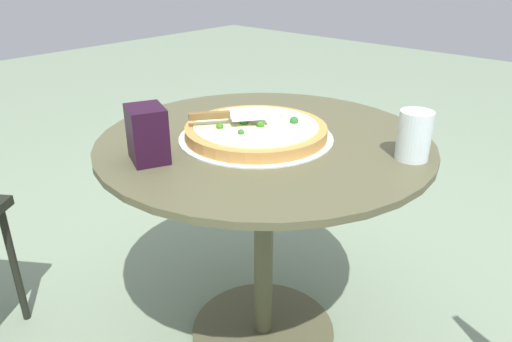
# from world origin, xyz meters

# --- Properties ---
(ground_plane) EXTENTS (10.00, 10.00, 0.00)m
(ground_plane) POSITION_xyz_m (0.00, 0.00, 0.00)
(ground_plane) COLOR gray
(patio_table) EXTENTS (0.91, 0.91, 0.68)m
(patio_table) POSITION_xyz_m (0.00, 0.00, 0.52)
(patio_table) COLOR brown
(patio_table) RESTS_ON ground
(pizza_on_tray) EXTENTS (0.42, 0.42, 0.05)m
(pizza_on_tray) POSITION_xyz_m (0.02, 0.02, 0.70)
(pizza_on_tray) COLOR silver
(pizza_on_tray) RESTS_ON patio_table
(pizza_server) EXTENTS (0.16, 0.20, 0.02)m
(pizza_server) POSITION_xyz_m (0.08, 0.06, 0.75)
(pizza_server) COLOR silver
(pizza_server) RESTS_ON pizza_on_tray
(drinking_cup) EXTENTS (0.08, 0.08, 0.12)m
(drinking_cup) POSITION_xyz_m (-0.36, -0.13, 0.75)
(drinking_cup) COLOR silver
(drinking_cup) RESTS_ON patio_table
(napkin_dispenser) EXTENTS (0.13, 0.12, 0.13)m
(napkin_dispenser) POSITION_xyz_m (0.11, 0.30, 0.75)
(napkin_dispenser) COLOR black
(napkin_dispenser) RESTS_ON patio_table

